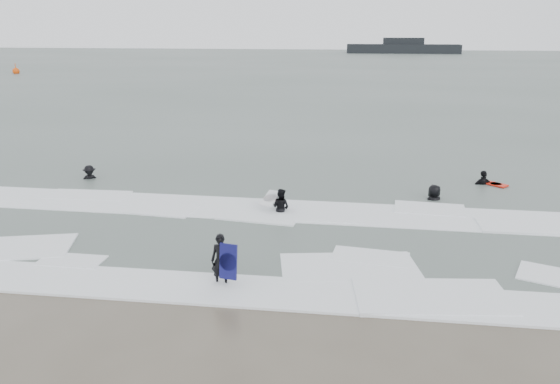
# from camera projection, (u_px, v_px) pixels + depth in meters

# --- Properties ---
(ground) EXTENTS (320.00, 320.00, 0.00)m
(ground) POSITION_uv_depth(u_px,v_px,m) (253.00, 282.00, 15.00)
(ground) COLOR brown
(ground) RESTS_ON ground
(sea) EXTENTS (320.00, 320.00, 0.00)m
(sea) POSITION_uv_depth(u_px,v_px,m) (348.00, 69.00, 90.68)
(sea) COLOR #47544C
(sea) RESTS_ON ground
(surfer_centre) EXTENTS (0.56, 0.38, 1.49)m
(surfer_centre) POSITION_uv_depth(u_px,v_px,m) (222.00, 285.00, 14.83)
(surfer_centre) COLOR black
(surfer_centre) RESTS_ON ground
(surfer_wading) EXTENTS (0.89, 0.81, 1.49)m
(surfer_wading) POSITION_uv_depth(u_px,v_px,m) (281.00, 212.00, 20.65)
(surfer_wading) COLOR black
(surfer_wading) RESTS_ON ground
(surfer_breaker) EXTENTS (1.15, 1.03, 1.55)m
(surfer_breaker) POSITION_uv_depth(u_px,v_px,m) (90.00, 180.00, 25.00)
(surfer_breaker) COLOR black
(surfer_breaker) RESTS_ON ground
(surfer_right_near) EXTENTS (1.14, 0.72, 1.81)m
(surfer_right_near) POSITION_uv_depth(u_px,v_px,m) (483.00, 185.00, 24.22)
(surfer_right_near) COLOR black
(surfer_right_near) RESTS_ON ground
(surfer_right_far) EXTENTS (1.06, 0.97, 1.81)m
(surfer_right_far) POSITION_uv_depth(u_px,v_px,m) (434.00, 201.00, 22.05)
(surfer_right_far) COLOR black
(surfer_right_far) RESTS_ON ground
(surf_foam) EXTENTS (30.03, 9.06, 0.09)m
(surf_foam) POSITION_uv_depth(u_px,v_px,m) (274.00, 233.00, 18.49)
(surf_foam) COLOR white
(surf_foam) RESTS_ON ground
(bodyboards) EXTENTS (10.14, 12.05, 1.25)m
(bodyboards) POSITION_uv_depth(u_px,v_px,m) (353.00, 207.00, 19.65)
(bodyboards) COLOR #10114F
(bodyboards) RESTS_ON ground
(buoy) EXTENTS (1.00, 1.00, 1.65)m
(buoy) POSITION_uv_depth(u_px,v_px,m) (16.00, 71.00, 81.21)
(buoy) COLOR #DA4309
(buoy) RESTS_ON ground
(vessel_horizon) EXTENTS (29.27, 5.23, 3.97)m
(vessel_horizon) POSITION_uv_depth(u_px,v_px,m) (403.00, 48.00, 143.69)
(vessel_horizon) COLOR black
(vessel_horizon) RESTS_ON ground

